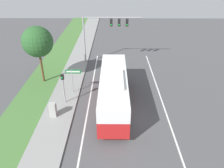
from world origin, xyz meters
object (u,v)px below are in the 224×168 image
Objects in this scene: pedestrian_signal at (63,84)px; bus at (114,88)px; signal_gantry at (104,29)px; street_sign at (73,76)px; utility_cabinet at (53,110)px.

bus is at bearing -1.80° from pedestrian_signal.
signal_gantry reaches higher than street_sign.
signal_gantry is 2.36× the size of pedestrian_signal.
bus is 10.53m from signal_gantry.
bus is 4.64m from street_sign.
bus reaches higher than street_sign.
bus is 5.77m from utility_cabinet.
street_sign is (-4.13, 2.11, 0.17)m from bus.
utility_cabinet is at bearing -106.05° from street_sign.
street_sign is (0.56, 1.97, -0.10)m from pedestrian_signal.
pedestrian_signal is at bearing 178.20° from bus.
signal_gantry is at bearing 71.00° from pedestrian_signal.
signal_gantry reaches higher than bus.
signal_gantry is at bearing 71.48° from utility_cabinet.
utility_cabinet is (-1.18, -4.09, -1.24)m from street_sign.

